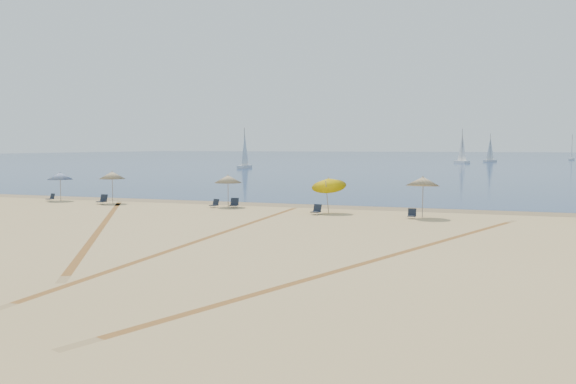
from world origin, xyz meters
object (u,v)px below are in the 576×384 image
at_px(sailboat_0, 245,156).
at_px(chair_0, 51,198).
at_px(sailboat_2, 462,153).
at_px(sailboat_3, 572,152).
at_px(umbrella_1, 112,175).
at_px(umbrella_2, 228,179).
at_px(umbrella_4, 423,181).
at_px(sailboat_1, 490,153).
at_px(umbrella_0, 60,176).
at_px(umbrella_3, 329,182).
at_px(chair_1, 103,200).
at_px(chair_3, 234,203).
at_px(chair_2, 215,204).
at_px(chair_4, 316,210).
at_px(chair_5, 412,214).

bearing_deg(sailboat_0, chair_0, -83.31).
distance_m(sailboat_2, sailboat_3, 53.77).
bearing_deg(umbrella_1, sailboat_3, 73.21).
bearing_deg(umbrella_2, umbrella_4, -8.70).
height_order(umbrella_2, chair_0, umbrella_2).
height_order(umbrella_2, sailboat_3, sailboat_3).
bearing_deg(sailboat_1, umbrella_0, -74.92).
xyz_separation_m(umbrella_0, umbrella_3, (22.64, -1.53, 0.04)).
distance_m(chair_1, sailboat_2, 121.55).
height_order(umbrella_2, umbrella_3, umbrella_3).
bearing_deg(chair_3, umbrella_0, 166.63).
bearing_deg(umbrella_4, sailboat_3, 81.09).
distance_m(umbrella_4, chair_2, 14.90).
xyz_separation_m(chair_1, sailboat_2, (19.80, 119.90, 2.29)).
relative_size(umbrella_3, chair_0, 3.94).
bearing_deg(sailboat_0, umbrella_3, -66.72).
distance_m(umbrella_4, sailboat_2, 120.88).
bearing_deg(sailboat_3, chair_0, -98.88).
relative_size(sailboat_1, sailboat_2, 0.89).
distance_m(umbrella_2, sailboat_2, 119.09).
bearing_deg(sailboat_3, chair_4, -91.31).
bearing_deg(umbrella_1, chair_1, -115.96).
xyz_separation_m(chair_0, chair_5, (28.81, -2.36, 0.01)).
xyz_separation_m(chair_4, chair_5, (6.06, -0.13, -0.02)).
bearing_deg(sailboat_2, chair_0, -132.52).
bearing_deg(sailboat_2, sailboat_1, 34.50).
bearing_deg(sailboat_0, sailboat_3, 50.20).
bearing_deg(umbrella_2, sailboat_2, 85.20).
bearing_deg(sailboat_1, umbrella_4, -62.73).
bearing_deg(sailboat_2, umbrella_1, -129.79).
bearing_deg(umbrella_2, sailboat_0, 112.30).
relative_size(umbrella_3, umbrella_4, 1.02).
height_order(umbrella_3, chair_4, umbrella_3).
bearing_deg(umbrella_1, umbrella_4, -4.05).
xyz_separation_m(umbrella_0, chair_4, (22.15, -2.65, -1.69)).
distance_m(umbrella_4, sailboat_1, 135.00).
xyz_separation_m(umbrella_2, chair_1, (-9.84, -1.23, -1.69)).
distance_m(umbrella_4, chair_0, 29.47).
xyz_separation_m(umbrella_2, chair_5, (13.47, -2.75, -1.74)).
height_order(chair_3, chair_4, chair_3).
height_order(chair_2, sailboat_3, sailboat_3).
xyz_separation_m(chair_2, sailboat_3, (40.65, 164.08, 2.11)).
distance_m(umbrella_4, chair_5, 2.13).
height_order(chair_2, sailboat_2, sailboat_2).
bearing_deg(chair_2, sailboat_0, 126.51).
bearing_deg(sailboat_0, chair_4, -67.40).
relative_size(umbrella_0, chair_3, 3.00).
bearing_deg(sailboat_3, chair_2, -94.13).
height_order(umbrella_1, umbrella_3, umbrella_3).
relative_size(umbrella_2, umbrella_4, 0.90).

